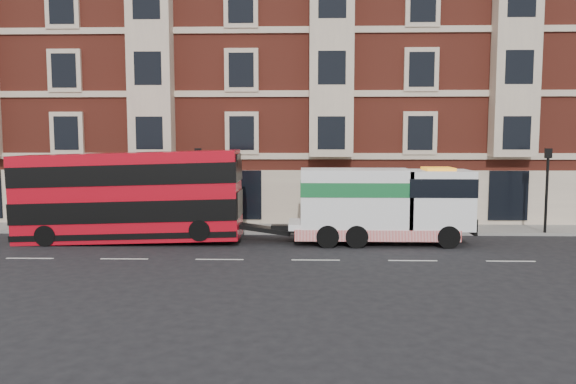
% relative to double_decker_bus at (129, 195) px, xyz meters
% --- Properties ---
extents(ground, '(120.00, 120.00, 0.00)m').
position_rel_double_decker_bus_xyz_m(ground, '(8.92, -3.74, -2.29)').
color(ground, black).
rests_on(ground, ground).
extents(sidewalk, '(90.00, 3.00, 0.15)m').
position_rel_double_decker_bus_xyz_m(sidewalk, '(8.92, 3.76, -2.22)').
color(sidewalk, slate).
rests_on(sidewalk, ground).
extents(victorian_terrace, '(45.00, 12.00, 20.40)m').
position_rel_double_decker_bus_xyz_m(victorian_terrace, '(9.42, 11.26, 7.77)').
color(victorian_terrace, maroon).
rests_on(victorian_terrace, ground).
extents(lamp_post_west, '(0.35, 0.15, 4.35)m').
position_rel_double_decker_bus_xyz_m(lamp_post_west, '(2.92, 2.46, 0.38)').
color(lamp_post_west, black).
rests_on(lamp_post_west, sidewalk).
extents(lamp_post_east, '(0.35, 0.15, 4.35)m').
position_rel_double_decker_bus_xyz_m(lamp_post_east, '(20.92, 2.46, 0.38)').
color(lamp_post_east, black).
rests_on(lamp_post_east, sidewalk).
extents(double_decker_bus, '(10.70, 2.45, 4.33)m').
position_rel_double_decker_bus_xyz_m(double_decker_bus, '(0.00, 0.00, 0.00)').
color(double_decker_bus, '#B90A18').
rests_on(double_decker_bus, ground).
extents(tow_truck, '(8.56, 2.53, 3.57)m').
position_rel_double_decker_bus_xyz_m(tow_truck, '(12.06, 0.00, -0.40)').
color(tow_truck, white).
rests_on(tow_truck, ground).
extents(pedestrian, '(0.63, 0.50, 1.52)m').
position_rel_double_decker_bus_xyz_m(pedestrian, '(3.34, 4.18, -1.38)').
color(pedestrian, '#181D31').
rests_on(pedestrian, sidewalk).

